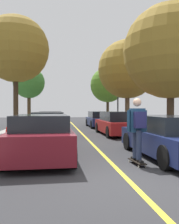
{
  "coord_description": "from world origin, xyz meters",
  "views": [
    {
      "loc": [
        -1.51,
        -5.26,
        1.54
      ],
      "look_at": [
        0.2,
        7.68,
        1.38
      ],
      "focal_mm": 38.79,
      "sensor_mm": 36.0,
      "label": 1
    }
  ],
  "objects": [
    {
      "name": "parked_car_left_far",
      "position": [
        -2.01,
        13.71,
        0.67
      ],
      "size": [
        1.94,
        4.57,
        1.36
      ],
      "color": "#1E5B33",
      "rests_on": "ground"
    },
    {
      "name": "ground",
      "position": [
        0.0,
        0.0,
        0.0
      ],
      "size": [
        80.0,
        80.0,
        0.0
      ],
      "primitive_type": "plane",
      "color": "#2D2D30"
    },
    {
      "name": "parked_car_left_near",
      "position": [
        -2.01,
        7.9,
        0.67
      ],
      "size": [
        1.89,
        4.57,
        1.37
      ],
      "color": "#BCAD89",
      "rests_on": "ground"
    },
    {
      "name": "fire_hydrant",
      "position": [
        -3.51,
        4.91,
        0.49
      ],
      "size": [
        0.2,
        0.2,
        0.7
      ],
      "color": "#B2140F",
      "rests_on": "sidewalk_left"
    },
    {
      "name": "streetlamp",
      "position": [
        3.76,
        15.52,
        3.17
      ],
      "size": [
        0.36,
        0.24,
        5.26
      ],
      "color": "#38383D",
      "rests_on": "sidewalk_right"
    },
    {
      "name": "street_tree_left_near",
      "position": [
        -4.08,
        17.17,
        3.91
      ],
      "size": [
        2.84,
        2.84,
        5.22
      ],
      "color": "#4C3823",
      "rests_on": "sidewalk_left"
    },
    {
      "name": "parked_car_right_nearest",
      "position": [
        2.01,
        2.06,
        0.66
      ],
      "size": [
        1.99,
        4.51,
        1.32
      ],
      "color": "navy",
      "rests_on": "ground"
    },
    {
      "name": "street_tree_left_nearest",
      "position": [
        -4.08,
        10.19,
        5.24
      ],
      "size": [
        4.11,
        4.11,
        7.17
      ],
      "color": "#3D2D1E",
      "rests_on": "sidewalk_left"
    },
    {
      "name": "skateboarder",
      "position": [
        0.67,
        1.15,
        1.08
      ],
      "size": [
        0.58,
        0.71,
        1.73
      ],
      "color": "black",
      "rests_on": "skateboard"
    },
    {
      "name": "parked_car_left_nearest",
      "position": [
        -2.01,
        2.44,
        0.68
      ],
      "size": [
        1.97,
        4.38,
        1.36
      ],
      "color": "maroon",
      "rests_on": "ground"
    },
    {
      "name": "street_tree_right_near",
      "position": [
        4.08,
        13.69,
        4.74
      ],
      "size": [
        4.73,
        4.73,
        6.98
      ],
      "color": "brown",
      "rests_on": "sidewalk_right"
    },
    {
      "name": "parked_car_right_near",
      "position": [
        2.01,
        8.75,
        0.68
      ],
      "size": [
        2.02,
        4.63,
        1.39
      ],
      "color": "maroon",
      "rests_on": "ground"
    },
    {
      "name": "street_tree_right_far",
      "position": [
        4.08,
        21.4,
        4.23
      ],
      "size": [
        3.9,
        3.9,
        6.06
      ],
      "color": "#3D2D1E",
      "rests_on": "sidewalk_right"
    },
    {
      "name": "street_tree_right_nearest",
      "position": [
        4.08,
        6.17,
        4.4
      ],
      "size": [
        4.72,
        4.72,
        6.63
      ],
      "color": "#3D2D1E",
      "rests_on": "sidewalk_right"
    },
    {
      "name": "skateboard",
      "position": [
        0.67,
        1.18,
        0.09
      ],
      "size": [
        0.28,
        0.85,
        0.1
      ],
      "color": "black",
      "rests_on": "ground"
    },
    {
      "name": "center_line",
      "position": [
        0.0,
        4.0,
        0.0
      ],
      "size": [
        0.12,
        39.2,
        0.01
      ],
      "primitive_type": "cube",
      "color": "gold",
      "rests_on": "ground"
    },
    {
      "name": "parked_car_right_far",
      "position": [
        2.01,
        14.98,
        0.66
      ],
      "size": [
        1.9,
        4.49,
        1.33
      ],
      "color": "navy",
      "rests_on": "ground"
    }
  ]
}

